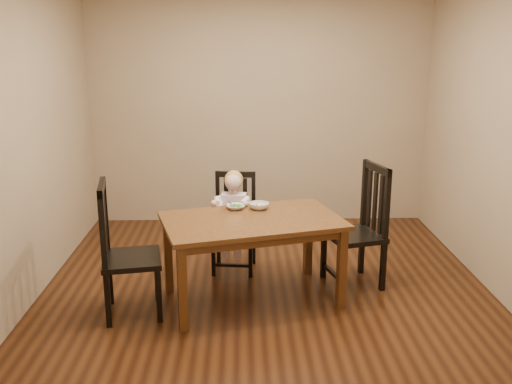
{
  "coord_description": "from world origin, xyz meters",
  "views": [
    {
      "loc": [
        -0.21,
        -4.77,
        2.19
      ],
      "look_at": [
        -0.08,
        0.25,
        0.83
      ],
      "focal_mm": 40.0,
      "sensor_mm": 36.0,
      "label": 1
    }
  ],
  "objects_px": {
    "chair_child": "(234,224)",
    "chair_left": "(124,252)",
    "dining_table": "(252,228)",
    "bowl_veg": "(259,206)",
    "chair_right": "(360,228)",
    "toddler": "(234,212)",
    "bowl_peas": "(236,207)"
  },
  "relations": [
    {
      "from": "dining_table",
      "to": "bowl_peas",
      "type": "distance_m",
      "value": 0.32
    },
    {
      "from": "chair_right",
      "to": "toddler",
      "type": "height_order",
      "value": "chair_right"
    },
    {
      "from": "bowl_peas",
      "to": "bowl_veg",
      "type": "height_order",
      "value": "bowl_veg"
    },
    {
      "from": "chair_left",
      "to": "bowl_veg",
      "type": "distance_m",
      "value": 1.23
    },
    {
      "from": "chair_right",
      "to": "bowl_veg",
      "type": "relative_size",
      "value": 6.36
    },
    {
      "from": "dining_table",
      "to": "bowl_veg",
      "type": "height_order",
      "value": "bowl_veg"
    },
    {
      "from": "dining_table",
      "to": "toddler",
      "type": "xyz_separation_m",
      "value": [
        -0.16,
        0.65,
        -0.06
      ]
    },
    {
      "from": "chair_left",
      "to": "bowl_veg",
      "type": "xyz_separation_m",
      "value": [
        1.1,
        0.51,
        0.23
      ]
    },
    {
      "from": "dining_table",
      "to": "bowl_veg",
      "type": "bearing_deg",
      "value": 75.98
    },
    {
      "from": "chair_right",
      "to": "dining_table",
      "type": "bearing_deg",
      "value": 92.08
    },
    {
      "from": "chair_child",
      "to": "bowl_veg",
      "type": "distance_m",
      "value": 0.57
    },
    {
      "from": "chair_child",
      "to": "chair_left",
      "type": "height_order",
      "value": "chair_left"
    },
    {
      "from": "chair_child",
      "to": "chair_right",
      "type": "height_order",
      "value": "chair_right"
    },
    {
      "from": "bowl_peas",
      "to": "bowl_veg",
      "type": "bearing_deg",
      "value": 0.12
    },
    {
      "from": "chair_right",
      "to": "bowl_peas",
      "type": "xyz_separation_m",
      "value": [
        -1.12,
        -0.03,
        0.22
      ]
    },
    {
      "from": "toddler",
      "to": "bowl_veg",
      "type": "relative_size",
      "value": 3.02
    },
    {
      "from": "chair_child",
      "to": "chair_left",
      "type": "xyz_separation_m",
      "value": [
        -0.87,
        -0.94,
        0.08
      ]
    },
    {
      "from": "chair_child",
      "to": "toddler",
      "type": "xyz_separation_m",
      "value": [
        -0.01,
        -0.05,
        0.14
      ]
    },
    {
      "from": "chair_right",
      "to": "bowl_veg",
      "type": "height_order",
      "value": "chair_right"
    },
    {
      "from": "chair_left",
      "to": "bowl_peas",
      "type": "height_order",
      "value": "chair_left"
    },
    {
      "from": "toddler",
      "to": "bowl_peas",
      "type": "bearing_deg",
      "value": 99.6
    },
    {
      "from": "dining_table",
      "to": "chair_child",
      "type": "xyz_separation_m",
      "value": [
        -0.16,
        0.7,
        -0.19
      ]
    },
    {
      "from": "dining_table",
      "to": "chair_right",
      "type": "bearing_deg",
      "value": 17.47
    },
    {
      "from": "chair_left",
      "to": "bowl_peas",
      "type": "bearing_deg",
      "value": 109.66
    },
    {
      "from": "chair_child",
      "to": "toddler",
      "type": "relative_size",
      "value": 1.79
    },
    {
      "from": "dining_table",
      "to": "bowl_veg",
      "type": "xyz_separation_m",
      "value": [
        0.07,
        0.27,
        0.11
      ]
    },
    {
      "from": "chair_left",
      "to": "bowl_peas",
      "type": "distance_m",
      "value": 1.05
    },
    {
      "from": "chair_child",
      "to": "bowl_peas",
      "type": "xyz_separation_m",
      "value": [
        0.02,
        -0.43,
        0.3
      ]
    },
    {
      "from": "dining_table",
      "to": "chair_right",
      "type": "relative_size",
      "value": 1.48
    },
    {
      "from": "dining_table",
      "to": "toddler",
      "type": "distance_m",
      "value": 0.67
    },
    {
      "from": "chair_left",
      "to": "toddler",
      "type": "distance_m",
      "value": 1.24
    },
    {
      "from": "chair_right",
      "to": "toddler",
      "type": "xyz_separation_m",
      "value": [
        -1.14,
        0.34,
        0.06
      ]
    }
  ]
}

